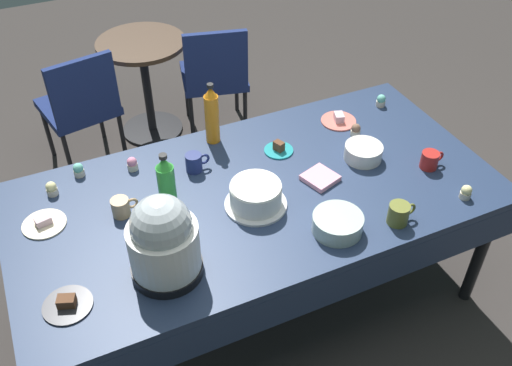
{
  "coord_description": "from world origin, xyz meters",
  "views": [
    {
      "loc": [
        -0.81,
        -1.76,
        2.45
      ],
      "look_at": [
        0.0,
        0.0,
        0.8
      ],
      "focal_mm": 39.86,
      "sensor_mm": 36.0,
      "label": 1
    }
  ],
  "objects": [
    {
      "name": "dessert_plate_coral",
      "position": [
        0.63,
        0.33,
        0.76
      ],
      "size": [
        0.19,
        0.19,
        0.05
      ],
      "color": "#E07266",
      "rests_on": "potluck_table"
    },
    {
      "name": "dessert_plate_teal",
      "position": [
        0.23,
        0.23,
        0.76
      ],
      "size": [
        0.14,
        0.14,
        0.05
      ],
      "color": "teal",
      "rests_on": "potluck_table"
    },
    {
      "name": "glass_salad_bowl",
      "position": [
        0.21,
        -0.37,
        0.79
      ],
      "size": [
        0.21,
        0.21,
        0.08
      ],
      "primitive_type": "cylinder",
      "color": "#B2C6BC",
      "rests_on": "potluck_table"
    },
    {
      "name": "dessert_plate_cream",
      "position": [
        -0.91,
        0.18,
        0.76
      ],
      "size": [
        0.19,
        0.19,
        0.04
      ],
      "color": "beige",
      "rests_on": "potluck_table"
    },
    {
      "name": "potluck_table",
      "position": [
        0.0,
        0.0,
        0.69
      ],
      "size": [
        2.2,
        1.1,
        0.75
      ],
      "color": "navy",
      "rests_on": "ground"
    },
    {
      "name": "cupcake_mint",
      "position": [
        -0.84,
        0.37,
        0.78
      ],
      "size": [
        0.05,
        0.05,
        0.07
      ],
      "color": "beige",
      "rests_on": "potluck_table"
    },
    {
      "name": "coffee_mug_olive",
      "position": [
        0.47,
        -0.43,
        0.8
      ],
      "size": [
        0.13,
        0.09,
        0.1
      ],
      "color": "olive",
      "rests_on": "potluck_table"
    },
    {
      "name": "dessert_plate_charcoal",
      "position": [
        -0.9,
        -0.29,
        0.76
      ],
      "size": [
        0.19,
        0.19,
        0.05
      ],
      "color": "#2D2D33",
      "rests_on": "potluck_table"
    },
    {
      "name": "cupcake_rose",
      "position": [
        -0.7,
        0.45,
        0.78
      ],
      "size": [
        0.05,
        0.05,
        0.07
      ],
      "color": "beige",
      "rests_on": "potluck_table"
    },
    {
      "name": "frosted_layer_cake",
      "position": [
        -0.04,
        -0.08,
        0.81
      ],
      "size": [
        0.28,
        0.28,
        0.12
      ],
      "color": "silver",
      "rests_on": "potluck_table"
    },
    {
      "name": "slow_cooker",
      "position": [
        -0.51,
        -0.29,
        0.92
      ],
      "size": [
        0.28,
        0.28,
        0.37
      ],
      "color": "black",
      "rests_on": "potluck_table"
    },
    {
      "name": "cupcake_berry",
      "position": [
        0.92,
        0.36,
        0.78
      ],
      "size": [
        0.05,
        0.05,
        0.07
      ],
      "color": "beige",
      "rests_on": "potluck_table"
    },
    {
      "name": "cupcake_vanilla",
      "position": [
        0.64,
        0.18,
        0.78
      ],
      "size": [
        0.05,
        0.05,
        0.07
      ],
      "color": "beige",
      "rests_on": "potluck_table"
    },
    {
      "name": "cupcake_cocoa",
      "position": [
        -0.46,
        0.39,
        0.78
      ],
      "size": [
        0.05,
        0.05,
        0.07
      ],
      "color": "beige",
      "rests_on": "potluck_table"
    },
    {
      "name": "ceramic_snack_bowl",
      "position": [
        0.57,
        0.01,
        0.79
      ],
      "size": [
        0.18,
        0.18,
        0.07
      ],
      "primitive_type": "cylinder",
      "color": "silver",
      "rests_on": "potluck_table"
    },
    {
      "name": "coffee_mug_navy",
      "position": [
        -0.2,
        0.26,
        0.8
      ],
      "size": [
        0.12,
        0.08,
        0.09
      ],
      "color": "navy",
      "rests_on": "potluck_table"
    },
    {
      "name": "paper_napkin_stack",
      "position": [
        0.3,
        -0.05,
        0.76
      ],
      "size": [
        0.18,
        0.18,
        0.02
      ],
      "primitive_type": "cube",
      "rotation": [
        0.0,
        0.0,
        0.31
      ],
      "color": "pink",
      "rests_on": "potluck_table"
    },
    {
      "name": "maroon_chair_left",
      "position": [
        -0.54,
        1.51,
        0.49
      ],
      "size": [
        0.52,
        0.52,
        0.85
      ],
      "color": "navy",
      "rests_on": "ground"
    },
    {
      "name": "maroon_chair_right",
      "position": [
        0.38,
        1.51,
        0.49
      ],
      "size": [
        0.53,
        0.53,
        0.85
      ],
      "color": "navy",
      "rests_on": "ground"
    },
    {
      "name": "soda_bottle_lime_soda",
      "position": [
        -0.38,
        0.08,
        0.88
      ],
      "size": [
        0.08,
        0.08,
        0.27
      ],
      "color": "green",
      "rests_on": "potluck_table"
    },
    {
      "name": "cupcake_lemon",
      "position": [
        0.83,
        -0.43,
        0.78
      ],
      "size": [
        0.05,
        0.05,
        0.07
      ],
      "color": "beige",
      "rests_on": "potluck_table"
    },
    {
      "name": "ground",
      "position": [
        0.0,
        0.0,
        0.0
      ],
      "size": [
        9.0,
        9.0,
        0.0
      ],
      "primitive_type": "plane",
      "color": "#383330"
    },
    {
      "name": "coffee_mug_red",
      "position": [
        0.82,
        -0.18,
        0.79
      ],
      "size": [
        0.12,
        0.08,
        0.08
      ],
      "color": "#B2231E",
      "rests_on": "potluck_table"
    },
    {
      "name": "coffee_mug_tan",
      "position": [
        -0.59,
        0.11,
        0.79
      ],
      "size": [
        0.12,
        0.08,
        0.08
      ],
      "color": "tan",
      "rests_on": "potluck_table"
    },
    {
      "name": "round_cafe_table",
      "position": [
        -0.05,
        1.73,
        0.5
      ],
      "size": [
        0.6,
        0.6,
        0.72
      ],
      "color": "#473323",
      "rests_on": "ground"
    },
    {
      "name": "soda_bottle_orange_juice",
      "position": [
        -0.03,
        0.45,
        0.9
      ],
      "size": [
        0.07,
        0.07,
        0.33
      ],
      "color": "orange",
      "rests_on": "potluck_table"
    }
  ]
}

